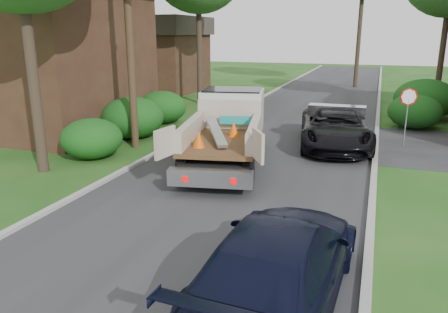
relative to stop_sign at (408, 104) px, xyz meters
name	(u,v)px	position (x,y,z in m)	size (l,w,h in m)	color
ground	(216,206)	(-5.20, -9.00, -1.78)	(120.00, 120.00, 0.00)	#194714
road	(288,132)	(-5.20, 1.00, -1.77)	(8.00, 90.00, 0.02)	#28282B
curb_left	(209,125)	(-9.30, 1.00, -1.72)	(0.20, 90.00, 0.12)	#9E9E99
curb_right	(376,137)	(-1.10, 1.00, -1.72)	(0.20, 90.00, 0.12)	#9E9E99
stop_sign	(408,104)	(0.00, 0.00, 0.00)	(0.71, 0.32, 2.48)	slate
utility_pole	(129,19)	(-10.68, -4.02, 3.40)	(2.42, 1.25, 10.00)	#382619
house_left_near	(35,41)	(-17.20, -2.00, 2.50)	(9.72, 8.64, 8.40)	#3A2117
house_left_far	(155,53)	(-18.70, 13.00, 1.27)	(7.56, 7.56, 6.00)	#3A2117
hedge_left_a	(92,138)	(-11.40, -6.00, -1.01)	(2.34, 2.34, 1.53)	#0E3E11
hedge_left_b	(132,117)	(-11.70, -2.50, -0.84)	(2.86, 2.86, 1.87)	#0E3E11
hedge_left_c	(162,107)	(-12.00, 1.00, -0.93)	(2.60, 2.60, 1.70)	#0E3E11
hedge_right_a	(415,112)	(0.60, 4.00, -0.93)	(2.60, 2.60, 1.70)	#0E3E11
hedge_right_b	(425,99)	(1.30, 7.00, -0.67)	(3.38, 3.38, 2.21)	#0E3E11
flatbed_truck	(229,124)	(-6.41, -4.38, -0.41)	(4.01, 7.05, 2.52)	black
black_pickup	(335,127)	(-2.80, -1.12, -0.95)	(2.76, 5.98, 1.66)	black
navy_suv	(279,261)	(-2.60, -12.84, -0.98)	(2.24, 5.52, 1.60)	black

